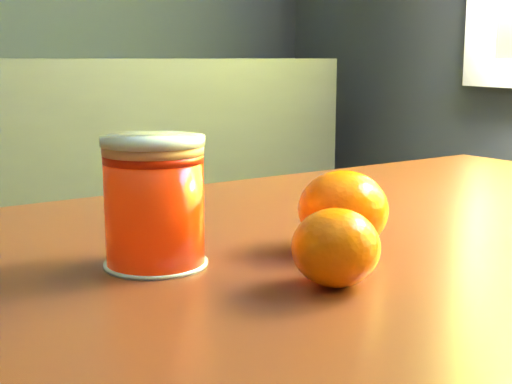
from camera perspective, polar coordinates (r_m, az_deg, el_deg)
name	(u,v)px	position (r m, az deg, el deg)	size (l,w,h in m)	color
table	(401,349)	(0.65, 11.54, -12.17)	(1.11, 0.88, 0.75)	maroon
juice_glass	(154,202)	(0.54, -8.13, -0.84)	(0.08, 0.08, 0.10)	#F22804
orange_front	(343,210)	(0.59, 6.98, -1.43)	(0.07, 0.07, 0.07)	#FF6505
orange_extra	(336,248)	(0.49, 6.40, -4.44)	(0.06, 0.06, 0.05)	#FF6505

